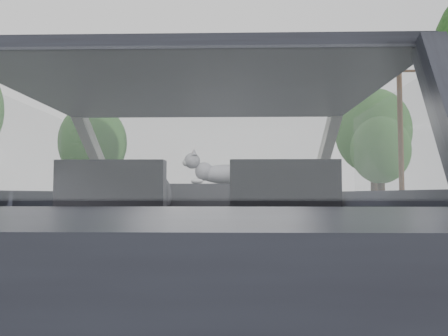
# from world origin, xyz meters

# --- Properties ---
(subject_car) EXTENTS (1.80, 4.00, 1.45)m
(subject_car) POSITION_xyz_m (0.00, 0.00, 0.72)
(subject_car) COLOR black
(subject_car) RESTS_ON ground
(dashboard) EXTENTS (1.58, 0.45, 0.30)m
(dashboard) POSITION_xyz_m (0.00, 0.62, 0.85)
(dashboard) COLOR black
(dashboard) RESTS_ON subject_car
(driver_seat) EXTENTS (0.50, 0.72, 0.42)m
(driver_seat) POSITION_xyz_m (-0.40, -0.29, 0.88)
(driver_seat) COLOR black
(driver_seat) RESTS_ON subject_car
(passenger_seat) EXTENTS (0.50, 0.72, 0.42)m
(passenger_seat) POSITION_xyz_m (0.40, -0.29, 0.88)
(passenger_seat) COLOR black
(passenger_seat) RESTS_ON subject_car
(steering_wheel) EXTENTS (0.36, 0.36, 0.04)m
(steering_wheel) POSITION_xyz_m (-0.40, 0.33, 0.92)
(steering_wheel) COLOR black
(steering_wheel) RESTS_ON dashboard
(cat) EXTENTS (0.54, 0.25, 0.23)m
(cat) POSITION_xyz_m (0.12, 0.58, 1.08)
(cat) COLOR gray
(cat) RESTS_ON dashboard
(guardrail) EXTENTS (0.05, 90.00, 0.32)m
(guardrail) POSITION_xyz_m (4.30, 10.00, 0.58)
(guardrail) COLOR #969696
(guardrail) RESTS_ON ground
(other_car) EXTENTS (2.20, 4.74, 1.52)m
(other_car) POSITION_xyz_m (0.33, 15.04, 0.76)
(other_car) COLOR silver
(other_car) RESTS_ON ground
(highway_sign) EXTENTS (0.10, 0.99, 2.46)m
(highway_sign) POSITION_xyz_m (4.67, 26.45, 1.23)
(highway_sign) COLOR #116F1F
(highway_sign) RESTS_ON ground
(utility_pole) EXTENTS (0.31, 0.31, 7.52)m
(utility_pole) POSITION_xyz_m (8.01, 18.28, 3.76)
(utility_pole) COLOR brown
(utility_pole) RESTS_ON ground
(tree_2) EXTENTS (4.75, 4.75, 5.83)m
(tree_2) POSITION_xyz_m (9.74, 26.36, 2.91)
(tree_2) COLOR #0E3A0E
(tree_2) RESTS_ON ground
(tree_3) EXTENTS (6.76, 6.76, 9.67)m
(tree_3) POSITION_xyz_m (12.03, 35.07, 4.83)
(tree_3) COLOR #0E3A0E
(tree_3) RESTS_ON ground
(tree_6) EXTENTS (5.11, 5.11, 6.33)m
(tree_6) POSITION_xyz_m (-8.68, 24.39, 3.16)
(tree_6) COLOR #0E3A0E
(tree_6) RESTS_ON ground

